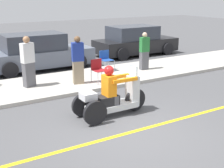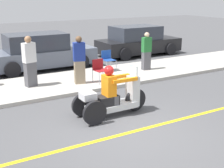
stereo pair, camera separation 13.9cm
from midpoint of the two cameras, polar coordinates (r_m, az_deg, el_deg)
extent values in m
plane|color=#4C4C4F|center=(7.58, 3.27, -8.73)|extent=(60.00, 60.00, 0.00)
cube|color=gold|center=(7.65, 4.06, -8.49)|extent=(24.00, 0.12, 0.01)
cube|color=#B2ADA3|center=(11.41, -9.90, 0.06)|extent=(28.00, 2.80, 0.12)
cylinder|color=black|center=(8.82, 3.79, -2.83)|extent=(0.64, 0.10, 0.64)
cylinder|color=black|center=(7.83, -3.60, -5.36)|extent=(0.64, 0.10, 0.64)
cylinder|color=black|center=(8.40, -5.78, -3.87)|extent=(0.64, 0.10, 0.64)
cube|color=silver|center=(8.45, -0.47, -4.13)|extent=(1.43, 0.48, 0.16)
cube|color=black|center=(8.31, -1.32, -2.97)|extent=(0.57, 0.38, 0.25)
cube|color=silver|center=(8.68, 3.28, -1.22)|extent=(0.24, 0.38, 0.84)
cube|color=silver|center=(8.54, 3.46, 2.44)|extent=(0.03, 0.34, 0.30)
cube|color=silver|center=(7.99, -4.89, -2.20)|extent=(0.36, 0.38, 0.18)
cube|color=orange|center=(8.21, -1.04, -0.26)|extent=(0.26, 0.38, 0.55)
sphere|color=red|center=(8.11, -1.05, 2.48)|extent=(0.26, 0.26, 0.26)
cube|color=#515156|center=(8.30, 0.17, -2.99)|extent=(0.14, 0.14, 0.25)
cube|color=#515156|center=(8.50, -0.68, -2.53)|extent=(0.14, 0.14, 0.25)
cube|color=orange|center=(8.20, 1.94, 0.71)|extent=(0.76, 0.09, 0.09)
cube|color=orange|center=(8.53, 0.47, 1.33)|extent=(0.76, 0.09, 0.09)
cube|color=#515156|center=(13.07, 5.57, 4.28)|extent=(0.35, 0.24, 0.75)
cube|color=#267233|center=(12.95, 5.66, 7.20)|extent=(0.38, 0.24, 0.60)
sphere|color=beige|center=(12.89, 5.71, 8.95)|extent=(0.20, 0.20, 0.20)
cube|color=gray|center=(11.02, -6.55, 2.14)|extent=(0.40, 0.31, 0.81)
cube|color=navy|center=(10.87, -6.68, 5.86)|extent=(0.44, 0.32, 0.64)
sphere|color=brown|center=(10.80, -6.75, 8.12)|extent=(0.22, 0.22, 0.22)
cube|color=#515156|center=(10.97, -15.30, 1.66)|extent=(0.42, 0.33, 0.84)
cube|color=silver|center=(10.82, -15.60, 5.50)|extent=(0.46, 0.34, 0.66)
sphere|color=#9E704C|center=(10.75, -15.78, 7.83)|extent=(0.23, 0.23, 0.23)
cylinder|color=#A5A8AD|center=(12.53, -1.61, 3.09)|extent=(0.02, 0.02, 0.44)
cylinder|color=#A5A8AD|center=(12.75, 0.11, 3.33)|extent=(0.02, 0.02, 0.44)
cylinder|color=#A5A8AD|center=(12.90, -2.59, 3.47)|extent=(0.02, 0.02, 0.44)
cylinder|color=#A5A8AD|center=(13.11, -0.91, 3.70)|extent=(0.02, 0.02, 0.44)
cube|color=#1E479E|center=(12.77, -1.25, 4.41)|extent=(0.44, 0.44, 0.02)
cube|color=#1E479E|center=(12.92, -1.76, 5.36)|extent=(0.44, 0.03, 0.38)
cylinder|color=#A5A8AD|center=(10.82, -2.96, 0.93)|extent=(0.02, 0.02, 0.44)
cylinder|color=#A5A8AD|center=(11.05, -1.03, 1.28)|extent=(0.02, 0.02, 0.44)
cylinder|color=#A5A8AD|center=(11.18, -4.17, 1.42)|extent=(0.02, 0.02, 0.44)
cylinder|color=#A5A8AD|center=(11.40, -2.29, 1.75)|extent=(0.02, 0.02, 0.44)
cube|color=maroon|center=(11.05, -2.63, 2.50)|extent=(0.47, 0.47, 0.02)
cube|color=maroon|center=(11.19, -3.25, 3.62)|extent=(0.44, 0.06, 0.38)
cube|color=slate|center=(13.93, -13.38, 4.75)|extent=(4.58, 1.71, 0.68)
cube|color=#2D333D|center=(13.75, -14.48, 7.45)|extent=(2.52, 1.54, 0.70)
cylinder|color=black|center=(13.72, -6.28, 4.08)|extent=(0.64, 0.22, 0.64)
cylinder|color=black|center=(15.26, -9.03, 5.22)|extent=(0.64, 0.22, 0.64)
cylinder|color=black|center=(12.79, -18.44, 2.43)|extent=(0.64, 0.22, 0.64)
cylinder|color=black|center=(14.43, -20.03, 3.79)|extent=(0.64, 0.22, 0.64)
cube|color=black|center=(16.86, 4.14, 7.09)|extent=(4.44, 1.82, 0.67)
cube|color=#2D333D|center=(16.64, 3.56, 9.36)|extent=(2.44, 1.64, 0.69)
cylinder|color=black|center=(17.07, 9.89, 6.35)|extent=(0.64, 0.22, 0.64)
cylinder|color=black|center=(18.46, 6.17, 7.24)|extent=(0.64, 0.22, 0.64)
cylinder|color=black|center=(15.35, 1.68, 5.49)|extent=(0.64, 0.22, 0.64)
cylinder|color=black|center=(16.88, -1.69, 6.48)|extent=(0.64, 0.22, 0.64)
camera|label=1|loc=(0.07, -90.48, -0.14)|focal=50.00mm
camera|label=2|loc=(0.07, 89.52, 0.14)|focal=50.00mm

